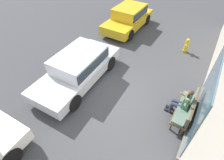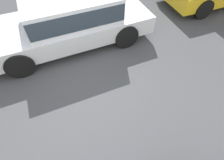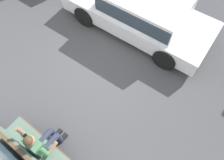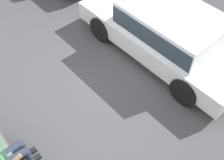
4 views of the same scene
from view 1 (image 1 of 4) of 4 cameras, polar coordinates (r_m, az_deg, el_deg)
ground_plane at (r=7.47m, az=0.09°, el=-4.80°), size 60.00×60.00×0.00m
bench at (r=6.86m, az=23.52°, el=-8.36°), size 1.72×0.55×0.99m
person_on_phone at (r=6.80m, az=22.19°, el=-6.63°), size 0.73×0.74×1.33m
parked_car_near at (r=12.14m, az=5.43°, el=19.86°), size 4.12×1.90×1.41m
parked_car_mid at (r=7.81m, az=-10.83°, el=4.48°), size 4.60×2.03×1.36m
fire_hydrant at (r=10.54m, az=23.15°, el=10.29°), size 0.38×0.26×0.81m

